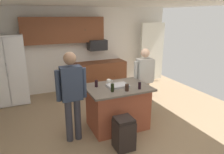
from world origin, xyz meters
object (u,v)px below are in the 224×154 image
Objects in this scene: person_elder_center at (144,77)px; trash_bin at (124,133)px; refrigerator at (8,70)px; person_guest_by_door at (72,91)px; mug_ceramic_white at (109,81)px; glass_pilsner at (140,86)px; microwave_over_range at (97,45)px; glass_short_whisky at (112,88)px; kitchen_island at (118,107)px; tumbler_amber at (96,84)px; serving_tray at (118,86)px; glass_stout_tall at (127,87)px.

person_elder_center is 2.64× the size of trash_bin.
refrigerator is 1.08× the size of person_guest_by_door.
refrigerator is 14.21× the size of mug_ceramic_white.
glass_pilsner is 1.01m from trash_bin.
glass_pilsner reaches higher than mug_ceramic_white.
mug_ceramic_white is at bearing -16.26° from person_elder_center.
microwave_over_range is 3.49× the size of glass_short_whisky.
kitchen_island is 9.07× the size of tumbler_amber.
glass_short_whisky reaches higher than tumbler_amber.
glass_pilsner is (2.50, -2.68, 0.06)m from refrigerator.
person_elder_center is 3.66× the size of serving_tray.
trash_bin is (-0.67, -3.26, -1.15)m from microwave_over_range.
refrigerator is at bearing 128.27° from tumbler_amber.
kitchen_island is at bearing 45.33° from glass_short_whisky.
person_guest_by_door is 1.35m from glass_pilsner.
mug_ceramic_white is at bearing 75.29° from glass_short_whisky.
refrigerator reaches higher than trash_bin.
person_elder_center is 12.21× the size of mug_ceramic_white.
glass_stout_tall reaches higher than kitchen_island.
refrigerator is at bearing 129.61° from glass_stout_tall.
person_elder_center is 11.32× the size of glass_pilsner.
trash_bin is at bearing -91.32° from glass_short_whisky.
microwave_over_range is 0.35× the size of person_elder_center.
kitchen_island is 2.98× the size of serving_tray.
refrigerator is at bearing 133.05° from glass_pilsner.
refrigerator is 2.65m from microwave_over_range.
kitchen_island is 0.48m from serving_tray.
trash_bin is (0.18, -0.93, -0.69)m from tumbler_amber.
person_elder_center is at bearing 8.23° from person_guest_by_door.
mug_ceramic_white is 0.71m from glass_pilsner.
glass_short_whisky is at bearing 171.62° from glass_pilsner.
person_guest_by_door reaches higher than glass_short_whisky.
mug_ceramic_white is 0.27m from serving_tray.
mug_ceramic_white is at bearing 127.68° from glass_pilsner.
glass_stout_tall is 0.29m from glass_pilsner.
mug_ceramic_white is (2.07, -2.11, 0.03)m from refrigerator.
refrigerator reaches higher than glass_pilsner.
glass_short_whisky is 1.22× the size of mug_ceramic_white.
person_guest_by_door is at bearing 172.43° from glass_pilsner.
glass_stout_tall is (2.21, -2.68, 0.06)m from refrigerator.
mug_ceramic_white is 0.30× the size of serving_tray.
serving_tray is at bearing 137.60° from glass_pilsner.
glass_short_whisky is at bearing 88.68° from trash_bin.
trash_bin is (-0.23, -0.76, -0.17)m from kitchen_island.
person_elder_center is (0.89, 0.39, 0.46)m from kitchen_island.
glass_short_whisky is at bearing -103.68° from microwave_over_range.
tumbler_amber is 0.34m from mug_ceramic_white.
trash_bin is (-1.12, -1.15, -0.62)m from person_elder_center.
microwave_over_range reaches higher than kitchen_island.
glass_short_whisky is 1.13× the size of glass_pilsner.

